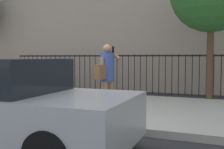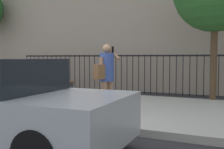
# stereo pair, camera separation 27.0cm
# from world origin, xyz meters

# --- Properties ---
(ground_plane) EXTENTS (60.00, 60.00, 0.00)m
(ground_plane) POSITION_xyz_m (0.00, 0.00, 0.00)
(ground_plane) COLOR #28282B
(sidewalk) EXTENTS (28.00, 4.40, 0.15)m
(sidewalk) POSITION_xyz_m (0.00, 2.20, 0.07)
(sidewalk) COLOR #B2ADA3
(sidewalk) RESTS_ON ground
(iron_fence) EXTENTS (12.03, 0.04, 1.60)m
(iron_fence) POSITION_xyz_m (0.00, 5.90, 1.02)
(iron_fence) COLOR black
(iron_fence) RESTS_ON ground
(parked_hatchback) EXTENTS (4.24, 1.94, 1.45)m
(parked_hatchback) POSITION_xyz_m (-0.02, -1.45, 0.70)
(parked_hatchback) COLOR #ADAFB5
(parked_hatchback) RESTS_ON ground
(pedestrian_on_phone) EXTENTS (0.50, 0.71, 1.65)m
(pedestrian_on_phone) POSITION_xyz_m (0.66, 1.19, 1.10)
(pedestrian_on_phone) COLOR #936B4C
(pedestrian_on_phone) RESTS_ON sidewalk
(street_bench) EXTENTS (1.60, 0.45, 0.95)m
(street_bench) POSITION_xyz_m (-2.59, 3.38, 0.65)
(street_bench) COLOR brown
(street_bench) RESTS_ON sidewalk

